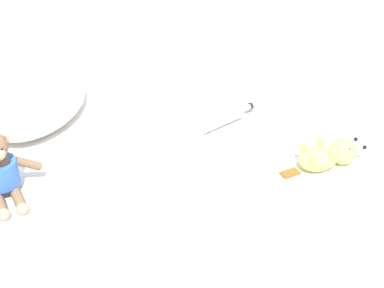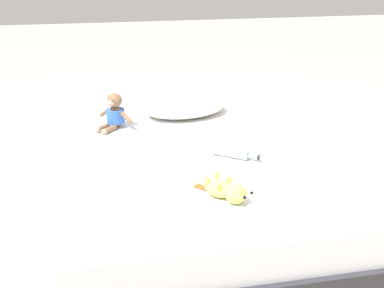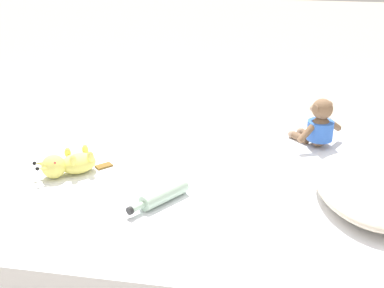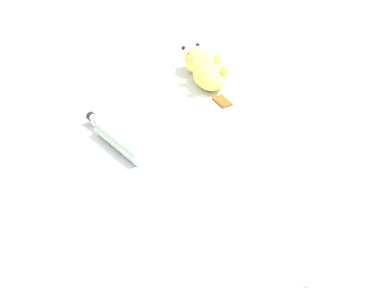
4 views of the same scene
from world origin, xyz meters
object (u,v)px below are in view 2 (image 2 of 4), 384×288
at_px(bed, 192,182).
at_px(pillow, 185,107).
at_px(plush_monkey, 114,114).
at_px(plush_yellow_creature, 226,190).
at_px(glass_bottle, 232,152).

bearing_deg(bed, pillow, 83.63).
relative_size(pillow, plush_monkey, 2.56).
height_order(bed, plush_yellow_creature, plush_yellow_creature).
xyz_separation_m(bed, glass_bottle, (0.21, -0.12, 0.24)).
bearing_deg(bed, plush_monkey, 131.71).
height_order(bed, glass_bottle, glass_bottle).
height_order(pillow, glass_bottle, pillow).
bearing_deg(glass_bottle, plush_monkey, 136.94).
distance_m(bed, glass_bottle, 0.34).
bearing_deg(plush_yellow_creature, pillow, 89.24).
distance_m(bed, plush_monkey, 0.72).
relative_size(bed, plush_monkey, 7.73).
bearing_deg(plush_yellow_creature, glass_bottle, 70.63).
relative_size(pillow, glass_bottle, 2.59).
relative_size(plush_monkey, plush_yellow_creature, 0.88).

